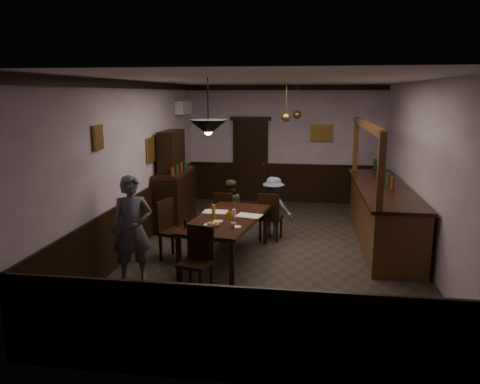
% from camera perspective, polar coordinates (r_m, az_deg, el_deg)
% --- Properties ---
extents(room, '(5.01, 8.01, 3.01)m').
position_cam_1_polar(room, '(8.15, 4.23, 2.87)').
color(room, '#2D2621').
rests_on(room, ground).
extents(dining_table, '(1.32, 2.33, 0.75)m').
position_cam_1_polar(dining_table, '(7.82, -1.66, -3.59)').
color(dining_table, black).
rests_on(dining_table, ground).
extents(chair_far_left, '(0.46, 0.46, 0.90)m').
position_cam_1_polar(chair_far_left, '(9.18, -1.83, -2.49)').
color(chair_far_left, black).
rests_on(chair_far_left, ground).
extents(chair_far_right, '(0.47, 0.47, 0.94)m').
position_cam_1_polar(chair_far_right, '(8.93, 3.67, -2.77)').
color(chair_far_right, black).
rests_on(chair_far_right, ground).
extents(chair_near, '(0.50, 0.50, 0.95)m').
position_cam_1_polar(chair_near, '(6.69, -5.22, -7.84)').
color(chair_near, black).
rests_on(chair_near, ground).
extents(chair_side, '(0.56, 0.56, 1.02)m').
position_cam_1_polar(chair_side, '(8.03, -8.43, -4.23)').
color(chair_side, black).
rests_on(chair_side, ground).
extents(person_standing, '(0.69, 0.56, 1.61)m').
position_cam_1_polar(person_standing, '(7.11, -12.99, -4.47)').
color(person_standing, '#53555F').
rests_on(person_standing, ground).
extents(person_seated_left, '(0.59, 0.50, 1.10)m').
position_cam_1_polar(person_seated_left, '(9.42, -1.27, -1.76)').
color(person_seated_left, '#474B2D').
rests_on(person_seated_left, ground).
extents(person_seated_right, '(0.87, 0.67, 1.20)m').
position_cam_1_polar(person_seated_right, '(9.18, 4.08, -1.85)').
color(person_seated_right, slate).
rests_on(person_seated_right, ground).
extents(newspaper_left, '(0.42, 0.30, 0.01)m').
position_cam_1_polar(newspaper_left, '(8.18, -3.04, -2.41)').
color(newspaper_left, silver).
rests_on(newspaper_left, dining_table).
extents(newspaper_right, '(0.48, 0.40, 0.01)m').
position_cam_1_polar(newspaper_right, '(7.91, 1.10, -2.89)').
color(newspaper_right, silver).
rests_on(newspaper_right, dining_table).
extents(napkin, '(0.17, 0.17, 0.00)m').
position_cam_1_polar(napkin, '(7.59, -2.71, -3.56)').
color(napkin, '#DAAD50').
rests_on(napkin, dining_table).
extents(saucer, '(0.15, 0.15, 0.01)m').
position_cam_1_polar(saucer, '(7.25, -0.42, -4.27)').
color(saucer, white).
rests_on(saucer, dining_table).
extents(coffee_cup, '(0.09, 0.09, 0.07)m').
position_cam_1_polar(coffee_cup, '(7.20, -0.84, -4.02)').
color(coffee_cup, white).
rests_on(coffee_cup, saucer).
extents(pastry_plate, '(0.22, 0.22, 0.01)m').
position_cam_1_polar(pastry_plate, '(7.36, -3.61, -4.03)').
color(pastry_plate, white).
rests_on(pastry_plate, dining_table).
extents(pastry_ring_a, '(0.13, 0.13, 0.04)m').
position_cam_1_polar(pastry_ring_a, '(7.35, -3.54, -3.83)').
color(pastry_ring_a, '#C68C47').
rests_on(pastry_ring_a, pastry_plate).
extents(pastry_ring_b, '(0.13, 0.13, 0.04)m').
position_cam_1_polar(pastry_ring_b, '(7.28, -3.03, -3.97)').
color(pastry_ring_b, '#C68C47').
rests_on(pastry_ring_b, pastry_plate).
extents(soda_can, '(0.07, 0.07, 0.12)m').
position_cam_1_polar(soda_can, '(7.70, -1.19, -2.87)').
color(soda_can, orange).
rests_on(soda_can, dining_table).
extents(beer_glass, '(0.06, 0.06, 0.20)m').
position_cam_1_polar(beer_glass, '(7.88, -3.25, -2.25)').
color(beer_glass, '#BF721E').
rests_on(beer_glass, dining_table).
extents(water_glass, '(0.06, 0.06, 0.15)m').
position_cam_1_polar(water_glass, '(7.75, -0.76, -2.67)').
color(water_glass, silver).
rests_on(water_glass, dining_table).
extents(pepper_mill, '(0.04, 0.04, 0.14)m').
position_cam_1_polar(pepper_mill, '(7.26, -6.69, -3.80)').
color(pepper_mill, black).
rests_on(pepper_mill, dining_table).
extents(sideboard, '(0.55, 1.53, 2.02)m').
position_cam_1_polar(sideboard, '(9.99, -8.02, 0.45)').
color(sideboard, black).
rests_on(sideboard, ground).
extents(bar_counter, '(0.94, 4.03, 2.26)m').
position_cam_1_polar(bar_counter, '(9.26, 16.92, -2.37)').
color(bar_counter, '#462512').
rests_on(bar_counter, ground).
extents(door_back, '(0.90, 0.06, 2.10)m').
position_cam_1_polar(door_back, '(12.19, 1.29, 3.77)').
color(door_back, black).
rests_on(door_back, ground).
extents(ac_unit, '(0.20, 0.85, 0.30)m').
position_cam_1_polar(ac_unit, '(11.33, -6.91, 10.18)').
color(ac_unit, white).
rests_on(ac_unit, ground).
extents(picture_left_small, '(0.04, 0.28, 0.36)m').
position_cam_1_polar(picture_left_small, '(7.13, -16.91, 6.37)').
color(picture_left_small, olive).
rests_on(picture_left_small, ground).
extents(picture_left_large, '(0.04, 0.62, 0.48)m').
position_cam_1_polar(picture_left_large, '(9.40, -10.59, 5.14)').
color(picture_left_large, olive).
rests_on(picture_left_large, ground).
extents(picture_back, '(0.55, 0.04, 0.42)m').
position_cam_1_polar(picture_back, '(12.04, 9.91, 7.09)').
color(picture_back, olive).
rests_on(picture_back, ground).
extents(pendant_iron, '(0.56, 0.56, 0.81)m').
position_cam_1_polar(pendant_iron, '(6.80, -3.90, 7.85)').
color(pendant_iron, black).
rests_on(pendant_iron, ground).
extents(pendant_brass_mid, '(0.20, 0.20, 0.81)m').
position_cam_1_polar(pendant_brass_mid, '(9.84, 5.64, 9.07)').
color(pendant_brass_mid, '#BF8C3F').
rests_on(pendant_brass_mid, ground).
extents(pendant_brass_far, '(0.20, 0.20, 0.81)m').
position_cam_1_polar(pendant_brass_far, '(11.01, 6.98, 9.34)').
color(pendant_brass_far, '#BF8C3F').
rests_on(pendant_brass_far, ground).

